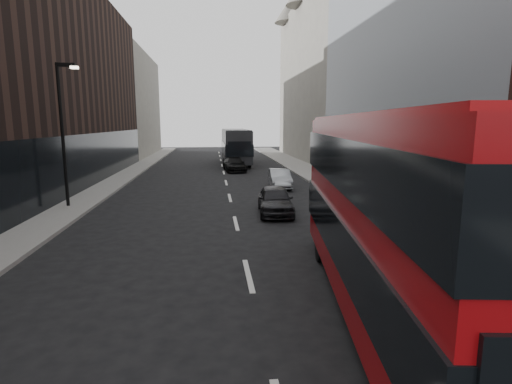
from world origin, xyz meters
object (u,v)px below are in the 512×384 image
object	(u,v)px
car_a	(275,200)
car_b	(280,179)
street_lamp	(63,125)
grey_bus	(236,145)
red_bus	(396,207)
car_c	(234,164)

from	to	relation	value
car_a	car_b	xyz separation A→B (m)	(1.51, 7.65, -0.04)
street_lamp	grey_bus	distance (m)	23.72
red_bus	car_a	xyz separation A→B (m)	(-1.02, 10.37, -1.82)
grey_bus	car_c	bearing A→B (deg)	-94.75
street_lamp	red_bus	distance (m)	17.01
car_b	car_c	world-z (taller)	car_c
red_bus	car_c	xyz separation A→B (m)	(-2.00, 27.65, -1.86)
grey_bus	car_b	size ratio (longest dim) A/B	2.98
street_lamp	car_b	size ratio (longest dim) A/B	1.85
car_b	car_c	xyz separation A→B (m)	(-2.50, 9.63, 0.01)
grey_bus	car_b	world-z (taller)	grey_bus
grey_bus	car_c	xyz separation A→B (m)	(-0.49, -6.55, -1.31)
car_b	grey_bus	bearing A→B (deg)	100.13
street_lamp	red_bus	size ratio (longest dim) A/B	0.62
car_b	car_c	size ratio (longest dim) A/B	0.87
car_a	street_lamp	bearing A→B (deg)	171.41
car_c	grey_bus	bearing A→B (deg)	80.50
grey_bus	car_c	size ratio (longest dim) A/B	2.60
car_c	car_a	bearing A→B (deg)	-91.92
car_a	car_b	world-z (taller)	car_a
grey_bus	car_a	bearing A→B (deg)	-89.25
street_lamp	car_a	bearing A→B (deg)	-12.69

